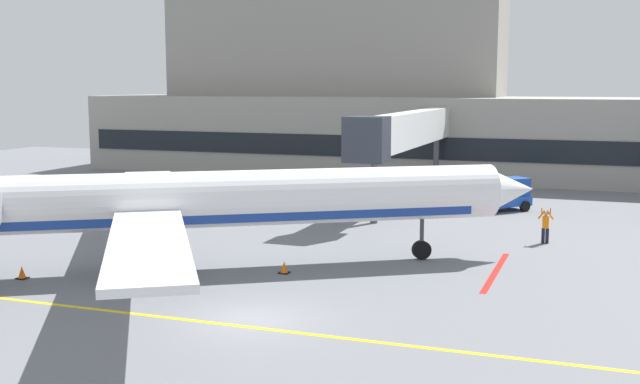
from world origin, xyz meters
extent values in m
cube|color=slate|center=(0.00, 0.00, -0.05)|extent=(120.00, 120.00, 0.10)
cube|color=yellow|center=(0.00, -0.88, 0.00)|extent=(108.00, 0.24, 0.01)
cube|color=red|center=(7.26, 10.27, 0.00)|extent=(0.30, 8.00, 0.01)
cube|color=gray|center=(-7.49, 45.67, 3.58)|extent=(57.52, 11.34, 7.16)
cube|color=gray|center=(-13.77, 48.51, 12.80)|extent=(32.65, 7.94, 11.28)
cube|color=black|center=(-7.49, 39.95, 2.99)|extent=(55.22, 0.12, 1.87)
cube|color=silver|center=(-1.34, 29.75, 5.20)|extent=(1.40, 20.51, 2.40)
cube|color=#2D333D|center=(-1.34, 18.59, 5.20)|extent=(2.40, 2.00, 2.64)
cylinder|color=#4C4C51|center=(-1.34, 38.50, 2.00)|extent=(0.44, 0.44, 4.00)
cylinder|color=#4C4C51|center=(-1.34, 20.29, 2.00)|extent=(0.44, 0.44, 4.00)
cylinder|color=white|center=(-5.70, 5.77, 3.25)|extent=(25.70, 17.60, 2.54)
cube|color=navy|center=(-5.70, 5.77, 2.55)|extent=(23.13, 15.84, 0.46)
cone|color=white|center=(7.22, 13.98, 3.25)|extent=(3.69, 3.60, 2.49)
cube|color=white|center=(-11.40, 11.28, 2.86)|extent=(9.21, 12.33, 0.28)
cube|color=white|center=(-3.14, -1.73, 2.86)|extent=(9.21, 12.33, 0.28)
cylinder|color=#3F3F44|center=(3.55, 11.65, 1.44)|extent=(0.20, 0.20, 1.53)
cylinder|color=black|center=(3.55, 11.65, 0.45)|extent=(0.95, 0.78, 0.90)
cylinder|color=#3F3F44|center=(-7.80, 6.40, 1.44)|extent=(0.20, 0.20, 1.53)
cylinder|color=black|center=(-7.80, 6.40, 0.45)|extent=(0.95, 0.78, 0.90)
cylinder|color=#3F3F44|center=(-6.03, 3.61, 1.44)|extent=(0.20, 0.20, 1.53)
cylinder|color=black|center=(-6.03, 3.61, 0.45)|extent=(0.95, 0.78, 0.90)
cube|color=#1E4CB2|center=(5.20, 27.44, 0.67)|extent=(4.15, 4.18, 0.63)
cube|color=#1A4197|center=(6.02, 28.27, 1.57)|extent=(2.26, 2.26, 1.19)
cylinder|color=black|center=(5.63, 29.08, 0.35)|extent=(0.69, 0.69, 0.70)
cylinder|color=black|center=(6.83, 27.89, 0.35)|extent=(0.69, 0.69, 0.70)
cylinder|color=black|center=(3.56, 26.98, 0.35)|extent=(0.69, 0.69, 0.70)
cylinder|color=black|center=(4.77, 25.80, 0.35)|extent=(0.69, 0.69, 0.70)
cylinder|color=#191E33|center=(8.77, 17.55, 0.41)|extent=(0.18, 0.18, 0.82)
cylinder|color=#191E33|center=(8.97, 17.56, 0.41)|extent=(0.18, 0.18, 0.82)
cylinder|color=orange|center=(8.87, 17.56, 1.15)|extent=(0.34, 0.34, 0.65)
sphere|color=tan|center=(8.87, 17.56, 1.59)|extent=(0.24, 0.24, 0.24)
cylinder|color=orange|center=(8.65, 17.54, 1.54)|extent=(0.39, 0.12, 0.50)
cylinder|color=#F2590C|center=(8.65, 17.54, 1.76)|extent=(0.06, 0.06, 0.28)
cylinder|color=orange|center=(9.09, 17.57, 1.54)|extent=(0.39, 0.12, 0.50)
cylinder|color=#F2590C|center=(9.09, 17.57, 1.76)|extent=(0.06, 0.06, 0.28)
cone|color=orange|center=(-1.58, 6.74, 0.28)|extent=(0.36, 0.36, 0.55)
cube|color=black|center=(-1.58, 6.74, 0.02)|extent=(0.47, 0.47, 0.04)
cone|color=orange|center=(-8.95, 4.50, 0.28)|extent=(0.36, 0.36, 0.55)
cube|color=black|center=(-8.95, 4.50, 0.02)|extent=(0.47, 0.47, 0.04)
cone|color=orange|center=(-11.90, 1.94, 0.28)|extent=(0.36, 0.36, 0.55)
cube|color=black|center=(-11.90, 1.94, 0.02)|extent=(0.47, 0.47, 0.04)
camera|label=1|loc=(11.62, -24.75, 8.42)|focal=43.98mm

